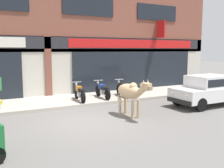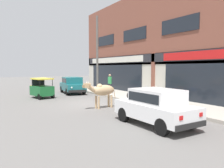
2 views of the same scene
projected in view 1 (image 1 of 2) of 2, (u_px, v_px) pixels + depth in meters
The scene contains 8 objects.
ground_plane at pixel (86, 121), 9.88m from camera, with size 90.00×90.00×0.00m, color #605E5B.
sidewalk at pixel (57, 102), 13.13m from camera, with size 19.00×3.08×0.17m, color #A8A093.
shop_building at pixel (46, 24), 14.19m from camera, with size 23.00×1.40×8.51m.
cow at pixel (130, 92), 10.43m from camera, with size 0.62×2.15×1.61m.
car_1 at pixel (208, 89), 12.52m from camera, with size 3.63×1.64×1.46m.
motorcycle_0 at pixel (80, 93), 12.98m from camera, with size 0.54×1.81×0.88m.
motorcycle_1 at pixel (103, 91), 13.72m from camera, with size 0.52×1.81×0.88m.
motorcycle_2 at pixel (123, 89), 14.15m from camera, with size 0.60×1.80×0.88m.
Camera 1 is at (-3.67, -8.93, 2.68)m, focal length 42.00 mm.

